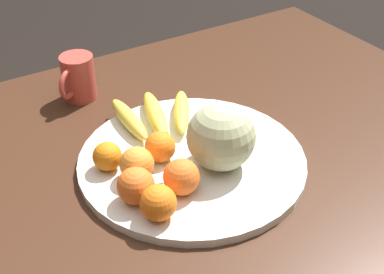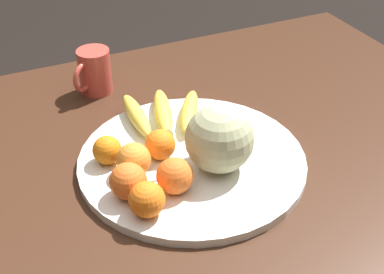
{
  "view_description": "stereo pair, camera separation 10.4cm",
  "coord_description": "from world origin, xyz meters",
  "px_view_note": "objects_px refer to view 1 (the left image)",
  "views": [
    {
      "loc": [
        0.49,
        0.71,
        1.38
      ],
      "look_at": [
        0.04,
        -0.02,
        0.78
      ],
      "focal_mm": 50.0,
      "sensor_mm": 36.0,
      "label": 1
    },
    {
      "loc": [
        0.4,
        0.76,
        1.38
      ],
      "look_at": [
        0.04,
        -0.02,
        0.78
      ],
      "focal_mm": 50.0,
      "sensor_mm": 36.0,
      "label": 2
    }
  ],
  "objects_px": {
    "fruit_bowl": "(192,160)",
    "produce_tag": "(163,178)",
    "banana_bunch": "(155,116)",
    "orange_back_left": "(107,156)",
    "kitchen_table": "(214,192)",
    "orange_front_right": "(160,147)",
    "orange_back_right": "(182,177)",
    "ceramic_mug": "(78,78)",
    "melon": "(221,137)",
    "orange_mid_center": "(158,203)",
    "orange_front_left": "(136,186)",
    "orange_top_small": "(137,164)"
  },
  "relations": [
    {
      "from": "fruit_bowl",
      "to": "produce_tag",
      "type": "xyz_separation_m",
      "value": [
        0.08,
        0.03,
        0.01
      ]
    },
    {
      "from": "banana_bunch",
      "to": "orange_back_left",
      "type": "relative_size",
      "value": 3.51
    },
    {
      "from": "kitchen_table",
      "to": "orange_front_right",
      "type": "distance_m",
      "value": 0.17
    },
    {
      "from": "fruit_bowl",
      "to": "orange_back_right",
      "type": "xyz_separation_m",
      "value": [
        0.07,
        0.08,
        0.04
      ]
    },
    {
      "from": "orange_back_right",
      "to": "ceramic_mug",
      "type": "bearing_deg",
      "value": -86.86
    },
    {
      "from": "orange_front_right",
      "to": "ceramic_mug",
      "type": "distance_m",
      "value": 0.34
    },
    {
      "from": "orange_back_left",
      "to": "orange_back_right",
      "type": "distance_m",
      "value": 0.16
    },
    {
      "from": "orange_back_right",
      "to": "ceramic_mug",
      "type": "height_order",
      "value": "ceramic_mug"
    },
    {
      "from": "kitchen_table",
      "to": "banana_bunch",
      "type": "height_order",
      "value": "banana_bunch"
    },
    {
      "from": "orange_back_right",
      "to": "melon",
      "type": "bearing_deg",
      "value": -164.15
    },
    {
      "from": "orange_mid_center",
      "to": "orange_back_right",
      "type": "distance_m",
      "value": 0.08
    },
    {
      "from": "banana_bunch",
      "to": "produce_tag",
      "type": "xyz_separation_m",
      "value": [
        0.08,
        0.18,
        -0.02
      ]
    },
    {
      "from": "banana_bunch",
      "to": "fruit_bowl",
      "type": "bearing_deg",
      "value": -162.37
    },
    {
      "from": "orange_front_left",
      "to": "orange_mid_center",
      "type": "bearing_deg",
      "value": 103.28
    },
    {
      "from": "banana_bunch",
      "to": "orange_front_left",
      "type": "relative_size",
      "value": 2.94
    },
    {
      "from": "orange_mid_center",
      "to": "ceramic_mug",
      "type": "distance_m",
      "value": 0.48
    },
    {
      "from": "orange_mid_center",
      "to": "orange_back_right",
      "type": "bearing_deg",
      "value": -151.61
    },
    {
      "from": "orange_front_right",
      "to": "banana_bunch",
      "type": "bearing_deg",
      "value": -114.01
    },
    {
      "from": "kitchen_table",
      "to": "fruit_bowl",
      "type": "relative_size",
      "value": 3.0
    },
    {
      "from": "orange_mid_center",
      "to": "ceramic_mug",
      "type": "bearing_deg",
      "value": -95.24
    },
    {
      "from": "fruit_bowl",
      "to": "orange_front_left",
      "type": "height_order",
      "value": "orange_front_left"
    },
    {
      "from": "banana_bunch",
      "to": "orange_back_right",
      "type": "relative_size",
      "value": 2.94
    },
    {
      "from": "orange_back_left",
      "to": "orange_back_right",
      "type": "xyz_separation_m",
      "value": [
        -0.09,
        0.13,
        0.01
      ]
    },
    {
      "from": "melon",
      "to": "orange_front_right",
      "type": "xyz_separation_m",
      "value": [
        0.09,
        -0.08,
        -0.04
      ]
    },
    {
      "from": "fruit_bowl",
      "to": "orange_front_left",
      "type": "bearing_deg",
      "value": 20.55
    },
    {
      "from": "melon",
      "to": "orange_top_small",
      "type": "distance_m",
      "value": 0.17
    },
    {
      "from": "kitchen_table",
      "to": "banana_bunch",
      "type": "relative_size",
      "value": 6.81
    },
    {
      "from": "banana_bunch",
      "to": "orange_mid_center",
      "type": "distance_m",
      "value": 0.3
    },
    {
      "from": "melon",
      "to": "produce_tag",
      "type": "distance_m",
      "value": 0.14
    },
    {
      "from": "ceramic_mug",
      "to": "orange_front_right",
      "type": "bearing_deg",
      "value": 96.41
    },
    {
      "from": "melon",
      "to": "orange_back_right",
      "type": "relative_size",
      "value": 1.95
    },
    {
      "from": "orange_front_right",
      "to": "produce_tag",
      "type": "bearing_deg",
      "value": 65.83
    },
    {
      "from": "orange_front_left",
      "to": "orange_front_right",
      "type": "bearing_deg",
      "value": -138.47
    },
    {
      "from": "melon",
      "to": "orange_front_left",
      "type": "distance_m",
      "value": 0.19
    },
    {
      "from": "ceramic_mug",
      "to": "orange_top_small",
      "type": "bearing_deg",
      "value": 85.72
    },
    {
      "from": "kitchen_table",
      "to": "orange_back_left",
      "type": "bearing_deg",
      "value": -20.21
    },
    {
      "from": "orange_front_right",
      "to": "produce_tag",
      "type": "relative_size",
      "value": 0.8
    },
    {
      "from": "fruit_bowl",
      "to": "kitchen_table",
      "type": "bearing_deg",
      "value": 157.46
    },
    {
      "from": "banana_bunch",
      "to": "orange_front_right",
      "type": "relative_size",
      "value": 3.27
    },
    {
      "from": "melon",
      "to": "ceramic_mug",
      "type": "xyz_separation_m",
      "value": [
        0.13,
        -0.41,
        -0.03
      ]
    },
    {
      "from": "orange_front_left",
      "to": "orange_front_right",
      "type": "distance_m",
      "value": 0.13
    },
    {
      "from": "fruit_bowl",
      "to": "ceramic_mug",
      "type": "height_order",
      "value": "ceramic_mug"
    },
    {
      "from": "banana_bunch",
      "to": "orange_back_left",
      "type": "xyz_separation_m",
      "value": [
        0.15,
        0.09,
        0.01
      ]
    },
    {
      "from": "kitchen_table",
      "to": "orange_front_left",
      "type": "xyz_separation_m",
      "value": [
        0.2,
        0.04,
        0.13
      ]
    },
    {
      "from": "orange_front_left",
      "to": "orange_back_left",
      "type": "distance_m",
      "value": 0.11
    },
    {
      "from": "orange_front_right",
      "to": "orange_mid_center",
      "type": "distance_m",
      "value": 0.16
    },
    {
      "from": "orange_mid_center",
      "to": "orange_back_left",
      "type": "xyz_separation_m",
      "value": [
        0.02,
        -0.17,
        -0.0
      ]
    },
    {
      "from": "kitchen_table",
      "to": "ceramic_mug",
      "type": "bearing_deg",
      "value": -70.03
    },
    {
      "from": "fruit_bowl",
      "to": "orange_front_left",
      "type": "distance_m",
      "value": 0.17
    },
    {
      "from": "melon",
      "to": "orange_top_small",
      "type": "xyz_separation_m",
      "value": [
        0.16,
        -0.05,
        -0.03
      ]
    }
  ]
}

